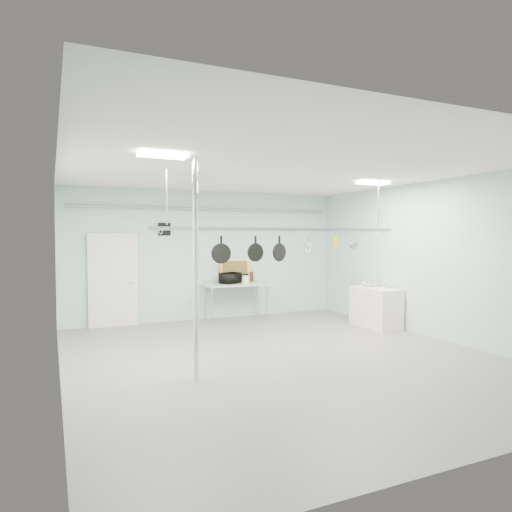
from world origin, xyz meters
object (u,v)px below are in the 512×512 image
chrome_pole (196,269)px  skillet_left (221,249)px  pot_rack (284,228)px  coffee_canister (245,279)px  microwave (230,278)px  fruit_bowl (370,285)px  side_cabinet (376,308)px  skillet_mid (255,248)px  prep_table (236,286)px  skillet_right (279,249)px

chrome_pole → skillet_left: bearing=51.5°
pot_rack → coffee_canister: pot_rack is taller
skillet_left → microwave: bearing=74.7°
fruit_bowl → chrome_pole: bearing=-155.0°
side_cabinet → skillet_mid: skillet_mid is taller
microwave → skillet_left: skillet_left is taller
prep_table → fruit_bowl: bearing=-36.4°
skillet_mid → side_cabinet: bearing=11.0°
chrome_pole → skillet_right: (1.81, 0.90, 0.25)m
coffee_canister → skillet_left: skillet_left is taller
pot_rack → skillet_left: 1.24m
coffee_canister → skillet_mid: 3.48m
microwave → skillet_right: 3.44m
prep_table → pot_rack: bearing=-96.9°
prep_table → coffee_canister: coffee_canister is taller
skillet_left → skillet_right: size_ratio=0.96×
skillet_left → skillet_mid: same height
chrome_pole → pot_rack: bearing=25.3°
side_cabinet → microwave: bearing=140.5°
chrome_pole → fruit_bowl: size_ratio=8.52×
prep_table → coffee_canister: 0.30m
skillet_left → skillet_right: 1.10m
prep_table → skillet_right: (-0.49, -3.30, 1.02)m
prep_table → fruit_bowl: fruit_bowl is taller
prep_table → fruit_bowl: 3.23m
prep_table → chrome_pole: bearing=-118.7°
fruit_bowl → pot_rack: bearing=-155.2°
pot_rack → skillet_left: (-1.18, 0.00, -0.37)m
side_cabinet → microwave: microwave is taller
skillet_left → skillet_mid: bearing=8.2°
fruit_bowl → side_cabinet: bearing=-99.6°
coffee_canister → skillet_right: bearing=-102.2°
chrome_pole → skillet_right: 2.04m
microwave → skillet_mid: 3.52m
side_cabinet → fruit_bowl: (0.05, 0.28, 0.50)m
chrome_pole → fruit_bowl: chrome_pole is taller
chrome_pole → pot_rack: size_ratio=0.67×
chrome_pole → skillet_left: 1.18m
coffee_canister → skillet_mid: (-1.15, -3.17, 0.86)m
chrome_pole → microwave: 4.78m
chrome_pole → microwave: chrome_pole is taller
microwave → coffee_canister: bearing=133.3°
chrome_pole → side_cabinet: bearing=22.4°
fruit_bowl → skillet_mid: bearing=-158.7°
coffee_canister → microwave: bearing=155.3°
chrome_pole → side_cabinet: chrome_pole is taller
prep_table → microwave: microwave is taller
fruit_bowl → skillet_right: (-3.09, -1.38, 0.91)m
fruit_bowl → coffee_canister: bearing=143.4°
chrome_pole → skillet_left: size_ratio=7.16×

